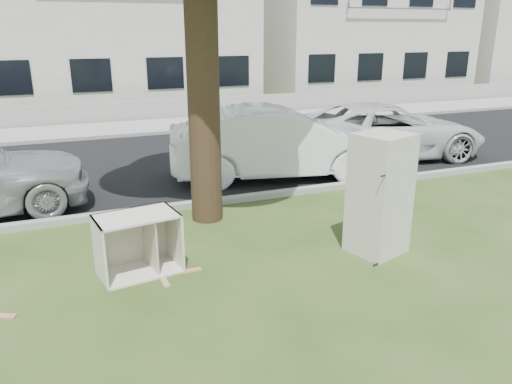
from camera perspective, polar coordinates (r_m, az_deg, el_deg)
name	(u,v)px	position (r m, az deg, el deg)	size (l,w,h in m)	color
ground	(267,255)	(7.49, 1.29, -7.22)	(120.00, 120.00, 0.00)	#2B4217
road	(176,161)	(12.92, -9.12, 3.51)	(120.00, 7.00, 0.01)	black
kerb_near	(218,204)	(9.63, -4.38, -1.41)	(120.00, 0.18, 0.12)	gray
kerb_far	(151,135)	(16.32, -11.92, 6.36)	(120.00, 0.18, 0.12)	gray
sidewalk	(143,127)	(17.73, -12.76, 7.23)	(120.00, 2.80, 0.01)	gray
low_wall	(135,111)	(19.23, -13.62, 9.03)	(120.00, 0.15, 0.70)	gray
townhouse_center	(112,17)	(23.89, -16.10, 18.65)	(11.22, 8.16, 7.44)	silver
townhouse_right	(349,25)	(27.89, 10.61, 18.22)	(10.20, 8.16, 6.84)	beige
fridge	(380,194)	(7.53, 13.95, -0.24)	(0.74, 0.69, 1.80)	beige
cabinet	(138,244)	(7.01, -13.34, -5.81)	(1.08, 0.67, 0.84)	silver
plank_a	(161,275)	(7.01, -10.76, -9.33)	(1.11, 0.09, 0.02)	tan
plank_c	(161,274)	(7.03, -10.80, -9.24)	(0.74, 0.08, 0.02)	tan
car_center	(279,143)	(11.21, 2.60, 5.66)	(1.69, 4.83, 1.59)	white
car_right	(386,131)	(13.48, 14.64, 6.80)	(2.33, 5.06, 1.41)	silver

